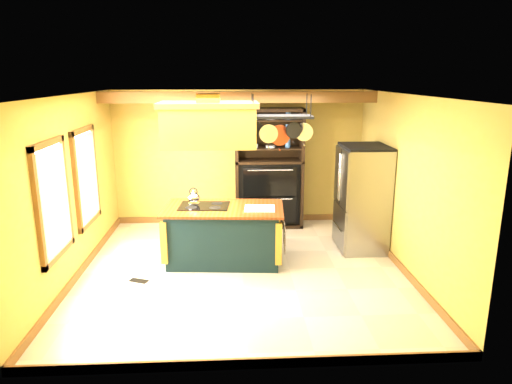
{
  "coord_description": "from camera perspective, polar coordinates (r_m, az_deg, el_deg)",
  "views": [
    {
      "loc": [
        -0.15,
        -6.64,
        2.97
      ],
      "look_at": [
        0.23,
        0.3,
        1.19
      ],
      "focal_mm": 32.0,
      "sensor_mm": 36.0,
      "label": 1
    }
  ],
  "objects": [
    {
      "name": "floor",
      "position": [
        7.27,
        -1.71,
        -9.73
      ],
      "size": [
        5.0,
        5.0,
        0.0
      ],
      "primitive_type": "plane",
      "color": "beige",
      "rests_on": "ground"
    },
    {
      "name": "wall_front",
      "position": [
        4.45,
        -1.02,
        -7.01
      ],
      "size": [
        5.0,
        0.02,
        2.7
      ],
      "primitive_type": "cube",
      "color": "#BA9744",
      "rests_on": "floor"
    },
    {
      "name": "hutch",
      "position": [
        9.15,
        1.59,
        1.34
      ],
      "size": [
        1.34,
        0.61,
        2.36
      ],
      "color": "black",
      "rests_on": "floor"
    },
    {
      "name": "pot_rack",
      "position": [
        7.12,
        3.11,
        8.57
      ],
      "size": [
        1.03,
        0.48,
        0.81
      ],
      "color": "black",
      "rests_on": "ceiling"
    },
    {
      "name": "ceiling",
      "position": [
        6.65,
        -1.88,
        12.03
      ],
      "size": [
        5.0,
        5.0,
        0.0
      ],
      "primitive_type": "plane",
      "rotation": [
        3.14,
        0.0,
        0.0
      ],
      "color": "white",
      "rests_on": "wall_back"
    },
    {
      "name": "floor_register",
      "position": [
        7.13,
        -14.45,
        -10.69
      ],
      "size": [
        0.3,
        0.21,
        0.01
      ],
      "primitive_type": "cube",
      "rotation": [
        0.0,
        0.0,
        -0.38
      ],
      "color": "black",
      "rests_on": "floor"
    },
    {
      "name": "wall_back",
      "position": [
        9.28,
        -2.16,
        4.32
      ],
      "size": [
        5.0,
        0.02,
        2.7
      ],
      "primitive_type": "cube",
      "color": "#BA9744",
      "rests_on": "floor"
    },
    {
      "name": "window_near",
      "position": [
        6.48,
        -23.98,
        -0.93
      ],
      "size": [
        0.06,
        1.06,
        1.56
      ],
      "color": "brown",
      "rests_on": "wall_left"
    },
    {
      "name": "wall_right",
      "position": [
        7.33,
        18.15,
        0.87
      ],
      "size": [
        0.02,
        5.0,
        2.7
      ],
      "primitive_type": "cube",
      "color": "#BA9744",
      "rests_on": "floor"
    },
    {
      "name": "window_far",
      "position": [
        7.76,
        -20.43,
        1.79
      ],
      "size": [
        0.06,
        1.06,
        1.56
      ],
      "color": "brown",
      "rests_on": "wall_left"
    },
    {
      "name": "kitchen_island",
      "position": [
        7.47,
        -4.03,
        -5.23
      ],
      "size": [
        1.98,
        1.2,
        1.11
      ],
      "rotation": [
        0.0,
        0.0,
        -0.08
      ],
      "color": "black",
      "rests_on": "floor"
    },
    {
      "name": "range_hood",
      "position": [
        7.08,
        -5.9,
        8.52
      ],
      "size": [
        1.5,
        0.85,
        0.8
      ],
      "color": "#AB842A",
      "rests_on": "ceiling"
    },
    {
      "name": "refrigerator",
      "position": [
        8.09,
        13.07,
        -1.03
      ],
      "size": [
        0.78,
        0.92,
        1.79
      ],
      "color": "gray",
      "rests_on": "floor"
    },
    {
      "name": "ceiling_beam",
      "position": [
        8.35,
        -2.14,
        11.76
      ],
      "size": [
        5.0,
        0.15,
        0.2
      ],
      "primitive_type": "cube",
      "color": "brown",
      "rests_on": "ceiling"
    },
    {
      "name": "wall_left",
      "position": [
        7.23,
        -22.02,
        0.35
      ],
      "size": [
        0.02,
        5.0,
        2.7
      ],
      "primitive_type": "cube",
      "color": "#BA9744",
      "rests_on": "floor"
    }
  ]
}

